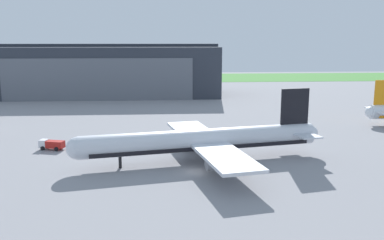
# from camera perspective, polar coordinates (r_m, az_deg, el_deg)

# --- Properties ---
(ground_plane) EXTENTS (440.00, 440.00, 0.00)m
(ground_plane) POSITION_cam_1_polar(r_m,az_deg,el_deg) (72.07, 0.53, -7.15)
(ground_plane) COLOR gray
(grass_field_strip) EXTENTS (440.00, 56.00, 0.08)m
(grass_field_strip) POSITION_cam_1_polar(r_m,az_deg,el_deg) (249.16, -2.68, 5.86)
(grass_field_strip) COLOR #48893A
(grass_field_strip) RESTS_ON ground_plane
(maintenance_hangar) EXTENTS (93.00, 30.27, 20.92)m
(maintenance_hangar) POSITION_cam_1_polar(r_m,az_deg,el_deg) (172.45, -12.15, 6.64)
(maintenance_hangar) COLOR #2D333D
(maintenance_hangar) RESTS_ON ground_plane
(airliner_near_left) EXTENTS (47.64, 38.92, 13.20)m
(airliner_near_left) POSITION_cam_1_polar(r_m,az_deg,el_deg) (76.91, 1.46, -2.90)
(airliner_near_left) COLOR silver
(airliner_near_left) RESTS_ON ground_plane
(stair_truck) EXTENTS (5.49, 3.29, 2.04)m
(stair_truck) POSITION_cam_1_polar(r_m,az_deg,el_deg) (90.63, -18.85, -3.19)
(stair_truck) COLOR silver
(stair_truck) RESTS_ON ground_plane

